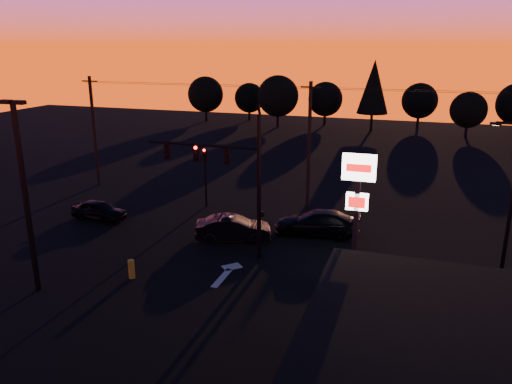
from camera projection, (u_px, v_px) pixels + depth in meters
ground at (205, 285)px, 24.70m from camera, size 120.00×120.00×0.00m
lane_arrow at (227, 272)px, 26.06m from camera, size 1.20×3.10×0.01m
traffic_signal_mast at (231, 170)px, 26.94m from camera, size 6.79×0.52×8.58m
secondary_signal at (205, 168)px, 35.83m from camera, size 0.30×0.31×4.35m
parking_lot_light at (24, 186)px, 22.72m from camera, size 1.25×0.30×9.14m
pylon_sign at (357, 195)px, 22.54m from camera, size 1.50×0.28×6.80m
streetlight at (511, 195)px, 24.24m from camera, size 1.55×0.35×8.00m
utility_pole_0 at (94, 131)px, 40.94m from camera, size 1.40×0.26×9.00m
utility_pole_1 at (309, 144)px, 35.51m from camera, size 1.40×0.26×9.00m
power_wires at (311, 88)px, 34.37m from camera, size 36.00×1.22×0.07m
bollard at (131, 269)px, 25.34m from camera, size 0.33×0.33×0.98m
tree_0 at (206, 94)px, 75.64m from camera, size 5.36×5.36×6.74m
tree_1 at (249, 98)px, 76.74m from camera, size 4.54×4.54×5.71m
tree_2 at (278, 96)px, 70.11m from camera, size 5.77×5.78×7.26m
tree_3 at (325, 99)px, 72.12m from camera, size 4.95×4.95×6.22m
tree_4 at (374, 87)px, 66.66m from camera, size 4.18×4.18×9.50m
tree_5 at (420, 101)px, 70.02m from camera, size 4.95×4.95×6.22m
tree_6 at (468, 110)px, 62.84m from camera, size 4.54×4.54×5.71m
car_left at (99, 210)px, 33.77m from camera, size 3.89×1.67×1.31m
car_mid at (233, 228)px, 30.19m from camera, size 4.80×2.92×1.49m
car_right at (317, 223)px, 31.07m from camera, size 5.50×2.74×1.54m
suv_parked at (379, 339)px, 19.05m from camera, size 4.23×5.18×1.31m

